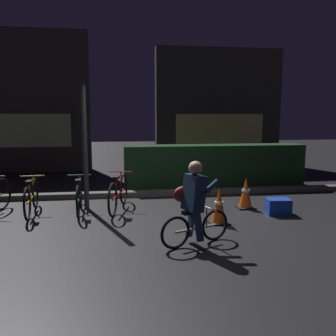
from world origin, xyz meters
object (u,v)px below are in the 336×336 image
parked_bike_center_left (79,196)px  parked_bike_center_right (118,193)px  cyclist (194,203)px  traffic_cone_near (219,206)px  traffic_cone_far (246,193)px  parked_bike_left_mid (31,197)px  blue_crate (278,206)px  street_post (85,144)px

parked_bike_center_left → parked_bike_center_right: bearing=-90.4°
cyclist → traffic_cone_near: bearing=32.9°
traffic_cone_near → traffic_cone_far: size_ratio=0.99×
parked_bike_left_mid → parked_bike_center_left: (0.90, 0.01, -0.00)m
blue_crate → parked_bike_center_left: bearing=169.9°
parked_bike_left_mid → parked_bike_center_right: bearing=-92.5°
parked_bike_center_right → blue_crate: bearing=-90.5°
street_post → traffic_cone_far: street_post is taller
parked_bike_center_right → street_post: bearing=87.1°
parked_bike_left_mid → traffic_cone_near: parked_bike_left_mid is taller
parked_bike_center_right → blue_crate: 3.15m
blue_crate → cyclist: (-1.97, -1.36, 0.48)m
street_post → parked_bike_center_right: bearing=-15.7°
traffic_cone_near → parked_bike_center_right: bearing=147.5°
traffic_cone_near → blue_crate: (1.30, 0.40, -0.16)m
street_post → blue_crate: size_ratio=6.03×
traffic_cone_far → blue_crate: size_ratio=1.45×
blue_crate → traffic_cone_far: bearing=131.6°
street_post → parked_bike_left_mid: street_post is taller
street_post → parked_bike_center_right: size_ratio=1.66×
cyclist → parked_bike_center_right: bearing=95.1°
street_post → cyclist: bearing=-52.5°
street_post → traffic_cone_far: (3.24, -0.37, -1.02)m
street_post → traffic_cone_near: size_ratio=4.18×
street_post → traffic_cone_near: bearing=-28.4°
parked_bike_center_left → blue_crate: bearing=-103.4°
traffic_cone_near → cyclist: bearing=-124.6°
parked_bike_center_right → traffic_cone_far: bearing=-81.5°
traffic_cone_near → blue_crate: bearing=17.1°
parked_bike_left_mid → traffic_cone_far: size_ratio=2.42×
parked_bike_center_right → cyclist: 2.37m
blue_crate → traffic_cone_near: bearing=-162.9°
street_post → traffic_cone_near: street_post is taller
traffic_cone_far → cyclist: bearing=-128.5°
traffic_cone_far → blue_crate: traffic_cone_far is taller
parked_bike_left_mid → parked_bike_center_right: 1.67m
parked_bike_center_left → parked_bike_center_right: parked_bike_center_right is taller
street_post → parked_bike_center_left: size_ratio=1.72×
parked_bike_left_mid → cyclist: 3.44m
traffic_cone_near → cyclist: (-0.67, -0.96, 0.32)m
parked_bike_center_left → traffic_cone_near: 2.75m
street_post → cyclist: size_ratio=2.13×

